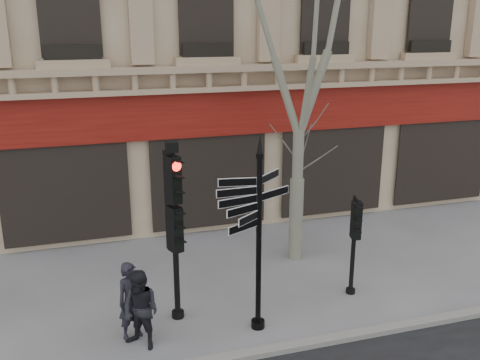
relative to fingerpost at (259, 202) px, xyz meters
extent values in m
plane|color=slate|center=(0.29, 0.47, -2.75)|extent=(80.00, 80.00, 0.00)
cube|color=gray|center=(0.29, -0.93, -2.69)|extent=(80.00, 0.25, 0.12)
cube|color=#610E09|center=(0.29, 5.35, 0.85)|extent=(28.00, 0.25, 1.30)
cube|color=tan|center=(0.29, 5.12, 1.82)|extent=(28.00, 0.35, 0.74)
cylinder|color=black|center=(0.00, 0.00, -0.93)|extent=(0.11, 0.11, 3.63)
cylinder|color=black|center=(0.00, 0.00, -2.67)|extent=(0.28, 0.28, 0.16)
cone|color=black|center=(0.00, 0.00, 1.16)|extent=(0.12, 0.12, 0.36)
cylinder|color=black|center=(-1.51, 0.88, -0.97)|extent=(0.12, 0.12, 3.55)
cylinder|color=black|center=(-1.51, 0.88, -2.67)|extent=(0.26, 0.26, 0.14)
cube|color=black|center=(-1.51, 0.88, -0.69)|extent=(0.50, 0.43, 0.96)
cube|color=black|center=(-1.51, 0.88, 0.35)|extent=(0.50, 0.43, 0.96)
sphere|color=#FF0C05|center=(-1.51, 0.88, 0.61)|extent=(0.20, 0.20, 0.20)
cube|color=black|center=(-1.51, 0.88, 1.01)|extent=(0.31, 0.34, 0.20)
cylinder|color=black|center=(2.54, 0.75, -1.61)|extent=(0.11, 0.11, 2.26)
cylinder|color=black|center=(2.54, 0.75, -2.68)|extent=(0.24, 0.24, 0.13)
cube|color=black|center=(2.54, 0.75, -0.91)|extent=(0.44, 0.36, 0.86)
cylinder|color=gray|center=(2.04, 2.92, -1.64)|extent=(0.36, 0.36, 2.22)
cylinder|color=gray|center=(2.04, 2.92, 0.07)|extent=(0.28, 0.28, 1.41)
imported|color=black|center=(-2.51, 0.41, -1.94)|extent=(0.69, 0.59, 1.61)
imported|color=black|center=(-2.37, 0.00, -1.94)|extent=(0.98, 0.98, 1.60)
camera|label=1|loc=(-3.20, -9.21, 3.38)|focal=40.00mm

